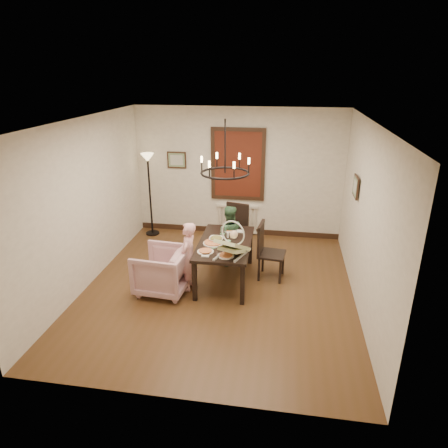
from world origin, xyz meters
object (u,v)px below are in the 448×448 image
(baby_bouncer, at_px, (232,244))
(drinking_glass, at_px, (235,235))
(armchair, at_px, (162,270))
(floor_lamp, at_px, (150,196))
(dining_table, at_px, (225,246))
(seated_man, at_px, (229,241))
(chair_far, at_px, (233,231))
(chair_right, at_px, (272,251))
(elderly_woman, at_px, (188,262))

(baby_bouncer, relative_size, drinking_glass, 4.84)
(armchair, bearing_deg, floor_lamp, -152.45)
(dining_table, height_order, seated_man, seated_man)
(chair_far, distance_m, floor_lamp, 2.18)
(chair_right, relative_size, baby_bouncer, 1.72)
(elderly_woman, relative_size, baby_bouncer, 1.65)
(armchair, height_order, baby_bouncer, baby_bouncer)
(seated_man, bearing_deg, baby_bouncer, 89.50)
(dining_table, bearing_deg, drinking_glass, 47.55)
(baby_bouncer, bearing_deg, drinking_glass, 115.19)
(seated_man, bearing_deg, drinking_glass, 99.04)
(baby_bouncer, bearing_deg, chair_far, 118.26)
(chair_right, xyz_separation_m, drinking_glass, (-0.65, -0.07, 0.28))
(armchair, xyz_separation_m, elderly_woman, (0.41, 0.15, 0.11))
(chair_far, bearing_deg, chair_right, -28.73)
(chair_far, bearing_deg, floor_lamp, 171.39)
(armchair, height_order, seated_man, seated_man)
(baby_bouncer, bearing_deg, chair_right, 71.38)
(dining_table, bearing_deg, elderly_woman, -147.58)
(seated_man, height_order, drinking_glass, seated_man)
(armchair, xyz_separation_m, drinking_glass, (1.12, 0.69, 0.42))
(chair_far, distance_m, armchair, 1.81)
(seated_man, xyz_separation_m, floor_lamp, (-1.93, 1.22, 0.41))
(chair_right, height_order, seated_man, chair_right)
(dining_table, distance_m, baby_bouncer, 0.60)
(floor_lamp, bearing_deg, seated_man, -32.24)
(chair_far, bearing_deg, armchair, -108.01)
(elderly_woman, bearing_deg, baby_bouncer, 82.85)
(elderly_woman, bearing_deg, chair_right, 115.95)
(floor_lamp, bearing_deg, dining_table, -43.35)
(elderly_woman, xyz_separation_m, drinking_glass, (0.71, 0.54, 0.31))
(floor_lamp, bearing_deg, armchair, -67.42)
(chair_far, bearing_deg, seated_man, -81.06)
(elderly_woman, bearing_deg, floor_lamp, -145.76)
(baby_bouncer, xyz_separation_m, drinking_glass, (-0.05, 0.66, -0.13))
(chair_right, bearing_deg, chair_far, 52.93)
(chair_right, bearing_deg, seated_man, 71.00)
(baby_bouncer, distance_m, drinking_glass, 0.67)
(dining_table, relative_size, chair_far, 1.49)
(dining_table, xyz_separation_m, armchair, (-0.98, -0.52, -0.27))
(dining_table, xyz_separation_m, seated_man, (-0.03, 0.63, -0.17))
(chair_right, height_order, drinking_glass, chair_right)
(chair_far, distance_m, elderly_woman, 1.48)
(dining_table, bearing_deg, floor_lamp, 135.91)
(elderly_woman, distance_m, baby_bouncer, 0.89)
(chair_far, height_order, drinking_glass, chair_far)
(elderly_woman, bearing_deg, dining_table, 125.21)
(dining_table, bearing_deg, seated_man, 91.96)
(armchair, height_order, drinking_glass, drinking_glass)
(dining_table, xyz_separation_m, baby_bouncer, (0.20, -0.49, 0.28))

